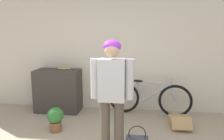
{
  "coord_description": "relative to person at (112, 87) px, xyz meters",
  "views": [
    {
      "loc": [
        0.59,
        -2.01,
        1.74
      ],
      "look_at": [
        0.23,
        0.9,
        1.21
      ],
      "focal_mm": 35.0,
      "sensor_mm": 36.0,
      "label": 1
    }
  ],
  "objects": [
    {
      "name": "person",
      "position": [
        0.0,
        0.0,
        0.0
      ],
      "size": [
        0.6,
        0.25,
        1.63
      ],
      "rotation": [
        0.0,
        0.0,
        -0.03
      ],
      "color": "#4C4238",
      "rests_on": "ground_plane"
    },
    {
      "name": "side_shelf",
      "position": [
        -1.38,
        1.53,
        -0.51
      ],
      "size": [
        0.96,
        0.5,
        0.92
      ],
      "color": "#38332D",
      "rests_on": "ground_plane"
    },
    {
      "name": "cardboard_box",
      "position": [
        1.14,
        1.0,
        -0.89
      ],
      "size": [
        0.36,
        0.5,
        0.24
      ],
      "color": "tan",
      "rests_on": "ground_plane"
    },
    {
      "name": "wall_back",
      "position": [
        -0.23,
        1.83,
        0.33
      ],
      "size": [
        8.0,
        0.07,
        2.6
      ],
      "color": "beige",
      "rests_on": "ground_plane"
    },
    {
      "name": "potted_plant",
      "position": [
        -1.06,
        0.54,
        -0.73
      ],
      "size": [
        0.29,
        0.29,
        0.43
      ],
      "color": "brown",
      "rests_on": "ground_plane"
    },
    {
      "name": "banana",
      "position": [
        -1.24,
        1.6,
        -0.04
      ],
      "size": [
        0.3,
        0.08,
        0.03
      ],
      "color": "#EAD64C",
      "rests_on": "side_shelf"
    },
    {
      "name": "bicycle",
      "position": [
        0.58,
        1.53,
        -0.61
      ],
      "size": [
        1.74,
        0.46,
        0.75
      ],
      "rotation": [
        0.0,
        0.0,
        -0.13
      ],
      "color": "black",
      "rests_on": "ground_plane"
    }
  ]
}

